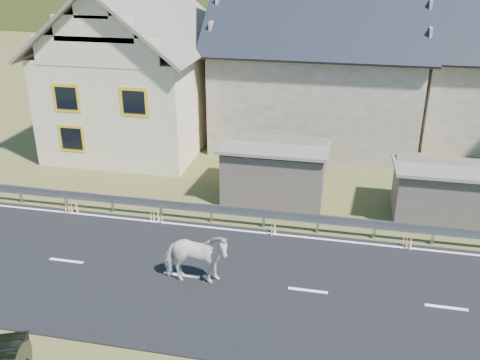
# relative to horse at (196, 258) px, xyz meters

# --- Properties ---
(ground) EXTENTS (160.00, 160.00, 0.00)m
(ground) POSITION_rel_horse_xyz_m (3.43, 0.28, -0.92)
(ground) COLOR #3F471E
(ground) RESTS_ON ground
(road) EXTENTS (60.00, 7.00, 0.04)m
(road) POSITION_rel_horse_xyz_m (3.43, 0.28, -0.90)
(road) COLOR black
(road) RESTS_ON ground
(lane_markings) EXTENTS (60.00, 6.60, 0.01)m
(lane_markings) POSITION_rel_horse_xyz_m (3.43, 0.28, -0.87)
(lane_markings) COLOR silver
(lane_markings) RESTS_ON road
(guardrail) EXTENTS (28.10, 0.09, 0.75)m
(guardrail) POSITION_rel_horse_xyz_m (3.43, 3.96, -0.35)
(guardrail) COLOR #93969B
(guardrail) RESTS_ON ground
(shed_left) EXTENTS (4.30, 3.30, 2.40)m
(shed_left) POSITION_rel_horse_xyz_m (1.43, 6.78, 0.18)
(shed_left) COLOR brown
(shed_left) RESTS_ON ground
(shed_right) EXTENTS (3.80, 2.90, 2.20)m
(shed_right) POSITION_rel_horse_xyz_m (7.93, 6.28, 0.08)
(shed_right) COLOR brown
(shed_right) RESTS_ON ground
(house_cream) EXTENTS (7.80, 9.80, 8.30)m
(house_cream) POSITION_rel_horse_xyz_m (-6.57, 12.28, 3.44)
(house_cream) COLOR beige
(house_cream) RESTS_ON ground
(house_stone_a) EXTENTS (10.80, 9.80, 8.90)m
(house_stone_a) POSITION_rel_horse_xyz_m (2.43, 15.28, 3.72)
(house_stone_a) COLOR tan
(house_stone_a) RESTS_ON ground
(mountain) EXTENTS (440.00, 280.00, 260.00)m
(mountain) POSITION_rel_horse_xyz_m (8.43, 180.28, -20.92)
(mountain) COLOR #263811
(mountain) RESTS_ON ground
(horse) EXTENTS (1.13, 2.15, 1.75)m
(horse) POSITION_rel_horse_xyz_m (0.00, 0.00, 0.00)
(horse) COLOR silver
(horse) RESTS_ON road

